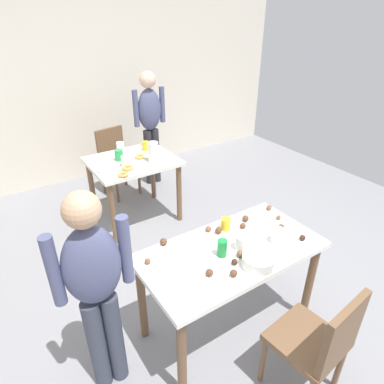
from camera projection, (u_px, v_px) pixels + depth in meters
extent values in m
plane|color=gray|center=(228.00, 308.00, 2.81)|extent=(6.40, 6.40, 0.00)
cube|color=beige|center=(84.00, 85.00, 4.52)|extent=(6.40, 0.10, 2.60)
cube|color=white|center=(231.00, 252.00, 2.31)|extent=(1.28, 0.66, 0.04)
cylinder|color=brown|center=(182.00, 358.00, 2.01)|extent=(0.06, 0.06, 0.71)
cylinder|color=brown|center=(310.00, 282.00, 2.57)|extent=(0.06, 0.06, 0.71)
cylinder|color=brown|center=(142.00, 301.00, 2.41)|extent=(0.06, 0.06, 0.71)
cylinder|color=brown|center=(260.00, 246.00, 2.97)|extent=(0.06, 0.06, 0.71)
cube|color=silver|center=(132.00, 161.00, 3.68)|extent=(0.91, 0.77, 0.04)
cylinder|color=brown|center=(113.00, 214.00, 3.43)|extent=(0.06, 0.06, 0.71)
cylinder|color=brown|center=(179.00, 193.00, 3.81)|extent=(0.06, 0.06, 0.71)
cylinder|color=brown|center=(92.00, 189.00, 3.90)|extent=(0.06, 0.06, 0.71)
cylinder|color=brown|center=(153.00, 173.00, 4.28)|extent=(0.06, 0.06, 0.71)
cube|color=brown|center=(307.00, 340.00, 2.04)|extent=(0.44, 0.44, 0.04)
cube|color=brown|center=(343.00, 334.00, 1.81)|extent=(0.38, 0.08, 0.42)
cylinder|color=brown|center=(263.00, 360.00, 2.17)|extent=(0.04, 0.04, 0.41)
cylinder|color=brown|center=(294.00, 332.00, 2.36)|extent=(0.04, 0.04, 0.41)
cylinder|color=brown|center=(339.00, 367.00, 2.13)|extent=(0.04, 0.04, 0.41)
cube|color=brown|center=(119.00, 164.00, 4.35)|extent=(0.46, 0.46, 0.04)
cube|color=brown|center=(110.00, 144.00, 4.35)|extent=(0.38, 0.10, 0.42)
cylinder|color=brown|center=(139.00, 180.00, 4.45)|extent=(0.04, 0.04, 0.41)
cylinder|color=brown|center=(117.00, 188.00, 4.25)|extent=(0.04, 0.04, 0.41)
cylinder|color=brown|center=(125.00, 172.00, 4.67)|extent=(0.04, 0.04, 0.41)
cylinder|color=brown|center=(103.00, 179.00, 4.46)|extent=(0.04, 0.04, 0.41)
cylinder|color=#383D4C|center=(97.00, 345.00, 2.08)|extent=(0.11, 0.11, 0.73)
cylinder|color=#383D4C|center=(115.00, 338.00, 2.13)|extent=(0.11, 0.11, 0.73)
ellipsoid|color=#4C5175|center=(92.00, 266.00, 1.81)|extent=(0.34, 0.23, 0.51)
sphere|color=tan|center=(82.00, 210.00, 1.63)|extent=(0.20, 0.20, 0.20)
cylinder|color=#4C5175|center=(54.00, 272.00, 1.71)|extent=(0.08, 0.08, 0.44)
cylinder|color=#4C5175|center=(125.00, 250.00, 1.86)|extent=(0.08, 0.08, 0.44)
cylinder|color=#28282D|center=(156.00, 156.00, 4.70)|extent=(0.11, 0.11, 0.77)
cylinder|color=#28282D|center=(149.00, 158.00, 4.65)|extent=(0.11, 0.11, 0.77)
ellipsoid|color=#4C5175|center=(149.00, 110.00, 4.36)|extent=(0.32, 0.20, 0.55)
sphere|color=beige|center=(148.00, 80.00, 4.17)|extent=(0.21, 0.21, 0.21)
cylinder|color=#4C5175|center=(162.00, 105.00, 4.43)|extent=(0.07, 0.07, 0.47)
cylinder|color=#4C5175|center=(136.00, 109.00, 4.25)|extent=(0.07, 0.07, 0.47)
cylinder|color=white|center=(258.00, 261.00, 2.13)|extent=(0.21, 0.21, 0.08)
cylinder|color=#198438|center=(222.00, 248.00, 2.22)|extent=(0.07, 0.07, 0.12)
cube|color=silver|center=(195.00, 291.00, 1.96)|extent=(0.17, 0.02, 0.01)
cylinder|color=white|center=(241.00, 243.00, 2.28)|extent=(0.08, 0.08, 0.10)
cylinder|color=yellow|center=(225.00, 224.00, 2.49)|extent=(0.07, 0.07, 0.09)
cylinder|color=white|center=(278.00, 236.00, 2.35)|extent=(0.09, 0.09, 0.11)
sphere|color=brown|center=(269.00, 208.00, 2.74)|extent=(0.04, 0.04, 0.04)
sphere|color=#3D2319|center=(303.00, 238.00, 2.38)|extent=(0.04, 0.04, 0.04)
sphere|color=brown|center=(243.00, 226.00, 2.51)|extent=(0.04, 0.04, 0.04)
sphere|color=#3D2319|center=(235.00, 262.00, 2.16)|extent=(0.04, 0.04, 0.04)
sphere|color=brown|center=(164.00, 242.00, 2.33)|extent=(0.05, 0.05, 0.05)
sphere|color=brown|center=(208.00, 229.00, 2.48)|extent=(0.04, 0.04, 0.04)
sphere|color=brown|center=(246.00, 218.00, 2.59)|extent=(0.05, 0.05, 0.05)
sphere|color=brown|center=(234.00, 273.00, 2.06)|extent=(0.05, 0.05, 0.05)
sphere|color=brown|center=(281.00, 227.00, 2.50)|extent=(0.04, 0.04, 0.04)
sphere|color=brown|center=(240.00, 254.00, 2.22)|extent=(0.05, 0.05, 0.05)
sphere|color=brown|center=(279.00, 217.00, 2.62)|extent=(0.04, 0.04, 0.04)
sphere|color=brown|center=(148.00, 261.00, 2.16)|extent=(0.04, 0.04, 0.04)
sphere|color=brown|center=(209.00, 273.00, 2.06)|extent=(0.05, 0.05, 0.05)
sphere|color=brown|center=(219.00, 230.00, 2.45)|extent=(0.05, 0.05, 0.05)
cylinder|color=white|center=(153.00, 152.00, 3.58)|extent=(0.11, 0.11, 0.22)
cylinder|color=yellow|center=(146.00, 146.00, 3.89)|extent=(0.08, 0.08, 0.11)
cylinder|color=white|center=(125.00, 161.00, 3.49)|extent=(0.08, 0.08, 0.11)
cylinder|color=green|center=(119.00, 155.00, 3.62)|extent=(0.09, 0.09, 0.12)
cylinder|color=white|center=(120.00, 146.00, 3.89)|extent=(0.09, 0.09, 0.10)
torus|color=gold|center=(128.00, 168.00, 3.44)|extent=(0.12, 0.12, 0.04)
torus|color=gold|center=(123.00, 175.00, 3.30)|extent=(0.11, 0.11, 0.03)
torus|color=white|center=(162.00, 156.00, 3.71)|extent=(0.13, 0.13, 0.04)
torus|color=white|center=(103.00, 170.00, 3.40)|extent=(0.12, 0.12, 0.04)
torus|color=pink|center=(145.00, 144.00, 4.05)|extent=(0.10, 0.10, 0.03)
torus|color=gold|center=(140.00, 157.00, 3.70)|extent=(0.11, 0.11, 0.03)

